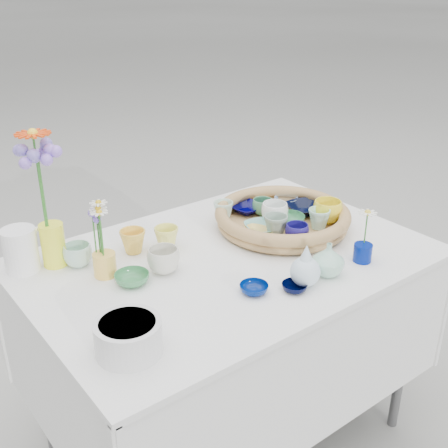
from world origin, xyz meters
TOP-DOWN VIEW (x-y plane):
  - ground at (0.00, 0.00)m, footprint 80.00×80.00m
  - display_table at (0.00, 0.00)m, footprint 1.26×0.86m
  - wicker_tray at (0.28, 0.05)m, footprint 0.47×0.47m
  - tray_ceramic_0 at (0.25, 0.20)m, footprint 0.12×0.12m
  - tray_ceramic_1 at (0.41, 0.07)m, footprint 0.16×0.16m
  - tray_ceramic_2 at (0.41, -0.04)m, footprint 0.12×0.12m
  - tray_ceramic_3 at (0.29, 0.03)m, footprint 0.12×0.12m
  - tray_ceramic_4 at (0.19, -0.01)m, footprint 0.10×0.10m
  - tray_ceramic_5 at (0.18, 0.04)m, footprint 0.15×0.15m
  - tray_ceramic_6 at (0.14, 0.21)m, footprint 0.07×0.07m
  - tray_ceramic_7 at (0.26, 0.07)m, footprint 0.12×0.12m
  - tray_ceramic_8 at (0.41, 0.17)m, footprint 0.11×0.11m
  - tray_ceramic_9 at (0.22, -0.08)m, footprint 0.09×0.09m
  - tray_ceramic_10 at (0.13, 0.02)m, footprint 0.14×0.14m
  - tray_ceramic_11 at (0.35, -0.06)m, footprint 0.10×0.10m
  - tray_ceramic_12 at (0.28, 0.15)m, footprint 0.10×0.10m
  - loose_ceramic_0 at (-0.23, 0.21)m, footprint 0.09×0.09m
  - loose_ceramic_1 at (-0.12, 0.17)m, footprint 0.10×0.10m
  - loose_ceramic_2 at (-0.33, 0.04)m, footprint 0.13×0.13m
  - loose_ceramic_3 at (-0.21, 0.04)m, footprint 0.11×0.11m
  - loose_ceramic_4 at (-0.08, -0.22)m, footprint 0.11×0.11m
  - loose_ceramic_5 at (-0.40, 0.23)m, footprint 0.10×0.10m
  - loose_ceramic_6 at (0.02, -0.28)m, footprint 0.09×0.09m
  - fluted_bowl at (-0.49, -0.24)m, footprint 0.20×0.20m
  - bud_vase_paleblue at (0.07, -0.28)m, footprint 0.11×0.11m
  - bud_vase_seafoam at (0.16, -0.27)m, footprint 0.11×0.11m
  - bud_vase_cobalt at (0.31, -0.28)m, footprint 0.07×0.07m
  - single_daisy at (0.33, -0.27)m, footprint 0.08×0.08m
  - tall_vase_yellow at (-0.46, 0.28)m, footprint 0.08×0.08m
  - gerbera at (-0.47, 0.27)m, footprint 0.15×0.15m
  - hydrangea at (-0.47, 0.27)m, footprint 0.12×0.12m
  - white_pitcher at (-0.55, 0.31)m, footprint 0.16×0.12m
  - daisy_cup at (-0.36, 0.13)m, footprint 0.08×0.08m
  - daisy_posy at (-0.37, 0.13)m, footprint 0.09×0.09m

SIDE VIEW (x-z plane):
  - ground at x=0.00m, z-range 0.00..0.00m
  - display_table at x=0.00m, z-range -0.38..0.38m
  - loose_ceramic_6 at x=0.02m, z-range 0.77..0.79m
  - loose_ceramic_4 at x=-0.08m, z-range 0.77..0.79m
  - loose_ceramic_2 at x=-0.33m, z-range 0.77..0.80m
  - bud_vase_cobalt at x=0.31m, z-range 0.77..0.82m
  - tray_ceramic_10 at x=0.13m, z-range 0.78..0.81m
  - tray_ceramic_8 at x=0.41m, z-range 0.78..0.81m
  - tray_ceramic_0 at x=0.25m, z-range 0.78..0.81m
  - tray_ceramic_5 at x=0.18m, z-range 0.78..0.81m
  - tray_ceramic_1 at x=0.41m, z-range 0.78..0.82m
  - loose_ceramic_5 at x=-0.40m, z-range 0.77..0.83m
  - tray_ceramic_3 at x=0.29m, z-range 0.78..0.82m
  - daisy_cup at x=-0.36m, z-range 0.77..0.84m
  - loose_ceramic_1 at x=-0.12m, z-range 0.77..0.84m
  - wicker_tray at x=0.28m, z-range 0.77..0.84m
  - loose_ceramic_3 at x=-0.21m, z-range 0.77..0.84m
  - loose_ceramic_0 at x=-0.23m, z-range 0.77..0.84m
  - fluted_bowl at x=-0.49m, z-range 0.77..0.85m
  - tray_ceramic_12 at x=0.28m, z-range 0.78..0.84m
  - tray_ceramic_9 at x=0.22m, z-range 0.78..0.84m
  - tray_ceramic_6 at x=0.14m, z-range 0.78..0.85m
  - bud_vase_seafoam at x=0.16m, z-range 0.77..0.87m
  - tray_ceramic_11 at x=0.35m, z-range 0.78..0.85m
  - tray_ceramic_7 at x=0.26m, z-range 0.78..0.86m
  - tray_ceramic_4 at x=0.19m, z-range 0.78..0.86m
  - tray_ceramic_2 at x=0.41m, z-range 0.78..0.86m
  - bud_vase_paleblue at x=0.07m, z-range 0.77..0.90m
  - white_pitcher at x=-0.55m, z-range 0.77..0.90m
  - tall_vase_yellow at x=-0.46m, z-range 0.77..0.90m
  - single_daisy at x=0.33m, z-range 0.81..0.93m
  - daisy_posy at x=-0.37m, z-range 0.84..0.99m
  - hydrangea at x=-0.47m, z-range 0.86..1.17m
  - gerbera at x=-0.47m, z-range 0.89..1.20m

